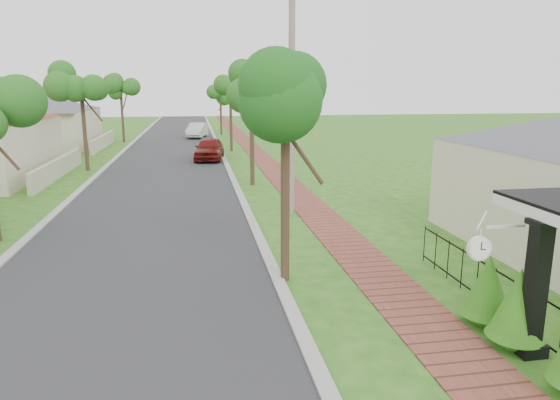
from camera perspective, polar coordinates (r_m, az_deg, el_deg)
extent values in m
plane|color=#255E16|center=(9.66, -0.95, -16.50)|extent=(160.00, 160.00, 0.00)
cube|color=#28282B|center=(28.78, -13.04, 2.92)|extent=(7.00, 120.00, 0.02)
cube|color=#9E9E99|center=(28.79, -5.76, 3.18)|extent=(0.30, 120.00, 0.10)
cube|color=#9E9E99|center=(29.23, -20.20, 2.61)|extent=(0.30, 120.00, 0.10)
cube|color=brown|center=(29.08, -0.64, 3.34)|extent=(1.50, 120.00, 0.03)
cube|color=black|center=(9.98, 27.16, -9.00)|extent=(0.30, 0.30, 2.52)
cube|color=black|center=(10.43, 26.52, -14.85)|extent=(0.48, 0.48, 0.24)
cube|color=black|center=(9.63, 27.88, -2.32)|extent=(0.42, 0.42, 0.10)
cube|color=black|center=(11.03, 25.38, -8.52)|extent=(0.03, 8.00, 0.03)
cube|color=black|center=(11.33, 24.99, -12.31)|extent=(0.03, 8.00, 0.03)
cylinder|color=black|center=(10.70, 27.21, -11.95)|extent=(0.02, 0.02, 1.00)
cylinder|color=black|center=(11.19, 25.16, -10.67)|extent=(0.02, 0.02, 1.00)
cylinder|color=black|center=(11.70, 23.30, -9.49)|extent=(0.02, 0.02, 1.00)
cylinder|color=black|center=(12.22, 21.61, -8.40)|extent=(0.02, 0.02, 1.00)
cylinder|color=black|center=(12.75, 20.07, -7.40)|extent=(0.02, 0.02, 1.00)
cylinder|color=black|center=(13.30, 18.65, -6.47)|extent=(0.02, 0.02, 1.00)
cylinder|color=black|center=(13.86, 17.36, -5.61)|extent=(0.02, 0.02, 1.00)
cylinder|color=black|center=(14.42, 16.17, -4.81)|extent=(0.02, 0.02, 1.00)
cylinder|color=#382619|center=(24.62, -3.22, 6.97)|extent=(0.22, 0.22, 4.55)
sphere|color=#1A4E14|center=(24.50, -3.29, 12.58)|extent=(1.70, 1.70, 1.70)
cylinder|color=#382619|center=(38.50, -5.64, 9.23)|extent=(0.22, 0.22, 4.90)
sphere|color=#1A4E14|center=(38.44, -5.72, 13.09)|extent=(1.70, 1.70, 1.70)
cylinder|color=#382619|center=(52.48, -6.77, 9.72)|extent=(0.22, 0.22, 4.20)
sphere|color=#1A4E14|center=(52.41, -6.83, 12.14)|extent=(1.70, 1.70, 1.70)
cylinder|color=#382619|center=(31.05, -21.45, 7.62)|extent=(0.22, 0.22, 4.90)
sphere|color=#1A4E14|center=(30.97, -21.84, 12.39)|extent=(1.70, 1.70, 1.70)
cylinder|color=#382619|center=(46.82, -17.57, 9.10)|extent=(0.22, 0.22, 4.55)
sphere|color=#1A4E14|center=(46.76, -17.77, 12.04)|extent=(1.70, 1.70, 1.70)
sphere|color=#285D12|center=(10.47, 25.30, -13.31)|extent=(0.82, 0.82, 0.82)
cone|color=#285D12|center=(10.24, 25.62, -10.24)|extent=(0.93, 0.93, 1.21)
sphere|color=#285D12|center=(11.20, 22.44, -11.43)|extent=(0.80, 0.80, 0.80)
cone|color=#285D12|center=(10.99, 22.70, -8.68)|extent=(0.90, 0.90, 1.15)
cube|color=#BFB299|center=(29.57, -23.99, 3.38)|extent=(0.25, 10.00, 1.00)
cube|color=beige|center=(44.62, -27.83, 7.09)|extent=(11.00, 10.00, 3.00)
pyramid|color=#4C4C51|center=(44.52, -28.14, 10.03)|extent=(15.56, 15.56, 1.60)
cube|color=#BFB299|center=(43.17, -19.56, 6.34)|extent=(0.25, 10.00, 1.00)
imported|color=#5F120E|center=(33.85, -8.07, 5.80)|extent=(2.33, 4.54, 1.48)
imported|color=silver|center=(49.50, -9.45, 7.84)|extent=(2.33, 4.47, 1.40)
cylinder|color=#382619|center=(12.07, 0.59, 0.24)|extent=(0.22, 0.22, 4.22)
sphere|color=#1F5F1B|center=(11.79, 0.61, 10.89)|extent=(2.10, 2.10, 2.10)
cylinder|color=gray|center=(18.69, 1.33, 11.30)|extent=(0.24, 0.24, 8.53)
cube|color=white|center=(9.73, 24.37, -2.77)|extent=(0.75, 0.05, 0.05)
cylinder|color=white|center=(9.52, 21.91, -3.94)|extent=(0.02, 0.02, 0.32)
cylinder|color=white|center=(9.58, 21.80, -5.17)|extent=(0.45, 0.10, 0.45)
cylinder|color=white|center=(9.54, 21.97, -5.26)|extent=(0.38, 0.01, 0.38)
cylinder|color=white|center=(9.63, 21.64, -5.07)|extent=(0.38, 0.01, 0.38)
cube|color=black|center=(9.51, 22.04, -4.88)|extent=(0.01, 0.01, 0.15)
cube|color=black|center=(9.55, 22.23, -5.26)|extent=(0.10, 0.01, 0.02)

